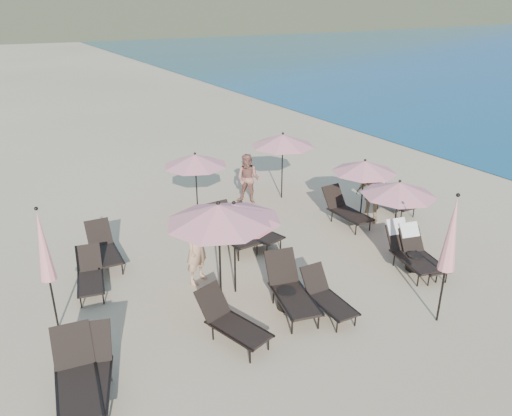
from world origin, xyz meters
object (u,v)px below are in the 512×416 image
side_table_1 (414,262)px  beachgoer_b (248,179)px  lounger_0 (91,372)px  lounger_2 (290,289)px  lounger_4 (420,251)px  lounger_1 (231,321)px  lounger_3 (327,296)px  umbrella_open_4 (283,140)px  side_table_0 (286,299)px  umbrella_open_1 (234,212)px  umbrella_open_5 (365,167)px  beachgoer_a (197,245)px  lounger_9 (252,228)px  umbrella_closed_0 (451,235)px  lounger_11 (388,194)px  lounger_12 (76,376)px  umbrella_open_3 (195,160)px  lounger_5 (408,249)px  umbrella_open_0 (218,214)px  lounger_7 (104,248)px  lounger_8 (231,229)px  beachgoer_c (373,195)px  umbrella_closed_1 (43,246)px  umbrella_open_2 (399,189)px  lounger_6 (90,274)px

side_table_1 → beachgoer_b: size_ratio=0.26×
lounger_0 → side_table_1: 7.90m
lounger_2 → lounger_4: bearing=10.5°
lounger_1 → lounger_3: lounger_1 is taller
side_table_1 → umbrella_open_4: bearing=91.7°
umbrella_open_4 → side_table_0: umbrella_open_4 is taller
umbrella_open_1 → umbrella_open_5: bearing=15.6°
lounger_2 → side_table_0: lounger_2 is taller
lounger_2 → beachgoer_a: size_ratio=1.03×
lounger_9 → umbrella_closed_0: bearing=-88.2°
lounger_11 → lounger_12: 10.84m
lounger_0 → umbrella_open_3: umbrella_open_3 is taller
umbrella_open_4 → beachgoer_b: bearing=169.9°
lounger_5 → umbrella_open_0: size_ratio=0.74×
side_table_0 → umbrella_closed_0: bearing=-39.0°
lounger_1 → umbrella_open_1: umbrella_open_1 is taller
lounger_7 → lounger_8: bearing=-10.2°
lounger_11 → beachgoer_c: size_ratio=0.98×
lounger_0 → side_table_1: lounger_0 is taller
lounger_9 → umbrella_closed_1: (-5.36, -1.26, 1.42)m
lounger_2 → beachgoer_a: (-1.24, 2.05, 0.46)m
lounger_0 → beachgoer_b: size_ratio=1.12×
lounger_2 → lounger_3: 0.78m
umbrella_open_2 → umbrella_open_5: (0.52, 1.84, -0.03)m
umbrella_open_3 → umbrella_open_5: umbrella_open_3 is taller
lounger_2 → umbrella_closed_0: (2.40, -1.94, 1.50)m
umbrella_closed_0 → umbrella_open_1: bearing=134.9°
umbrella_closed_1 → umbrella_open_2: bearing=-7.6°
lounger_4 → umbrella_closed_0: bearing=-112.7°
lounger_3 → lounger_9: size_ratio=0.83×
lounger_3 → lounger_9: bearing=87.9°
umbrella_open_4 → beachgoer_c: size_ratio=1.29×
lounger_3 → lounger_11: (5.16, 3.47, 0.11)m
lounger_8 → beachgoer_a: (-1.54, -1.23, 0.46)m
umbrella_closed_1 → lounger_8: bearing=16.7°
side_table_1 → beachgoer_a: (-4.82, 2.23, 0.74)m
umbrella_open_5 → lounger_3: bearing=-140.0°
lounger_6 → umbrella_closed_1: bearing=-118.1°
umbrella_closed_1 → beachgoer_c: umbrella_closed_1 is taller
lounger_4 → beachgoer_c: bearing=85.3°
lounger_12 → umbrella_closed_0: (6.96, -1.55, 1.52)m
lounger_3 → lounger_7: size_ratio=0.90×
lounger_11 → beachgoer_c: beachgoer_c is taller
umbrella_open_1 → lounger_1: bearing=-121.4°
side_table_0 → umbrella_open_2: bearing=10.1°
lounger_6 → umbrella_open_2: size_ratio=0.77×
umbrella_open_4 → side_table_1: size_ratio=5.34×
lounger_2 → umbrella_open_2: size_ratio=0.95×
lounger_0 → lounger_8: 5.90m
lounger_0 → umbrella_open_1: size_ratio=0.81×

